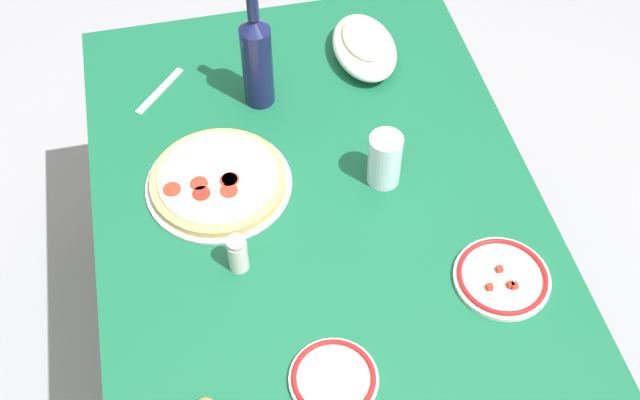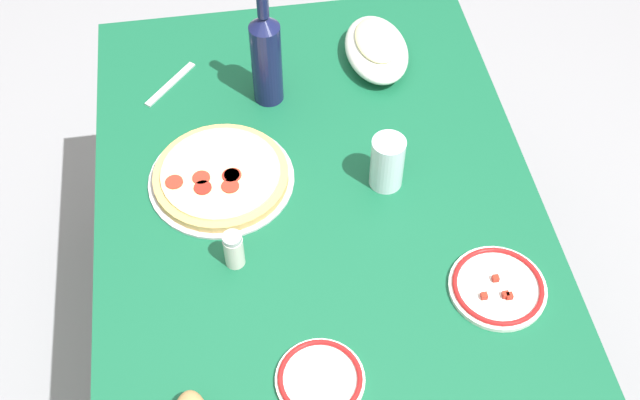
{
  "view_description": "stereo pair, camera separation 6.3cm",
  "coord_description": "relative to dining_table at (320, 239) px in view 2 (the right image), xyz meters",
  "views": [
    {
      "loc": [
        0.99,
        -0.22,
        2.05
      ],
      "look_at": [
        0.0,
        0.0,
        0.76
      ],
      "focal_mm": 44.69,
      "sensor_mm": 36.0,
      "label": 1
    },
    {
      "loc": [
        1.0,
        -0.16,
        2.05
      ],
      "look_at": [
        0.0,
        0.0,
        0.76
      ],
      "focal_mm": 44.69,
      "sensor_mm": 36.0,
      "label": 2
    }
  ],
  "objects": [
    {
      "name": "ground_plane",
      "position": [
        0.0,
        0.0,
        -0.61
      ],
      "size": [
        8.0,
        8.0,
        0.0
      ],
      "primitive_type": "plane",
      "color": "gray",
      "rests_on": "ground"
    },
    {
      "name": "dining_table",
      "position": [
        0.0,
        0.0,
        0.0
      ],
      "size": [
        1.36,
        0.94,
        0.73
      ],
      "color": "#145938",
      "rests_on": "ground"
    },
    {
      "name": "pepperoni_pizza",
      "position": [
        -0.11,
        -0.2,
        0.12
      ],
      "size": [
        0.32,
        0.32,
        0.03
      ],
      "color": "#B7B7BC",
      "rests_on": "dining_table"
    },
    {
      "name": "baked_pasta_dish",
      "position": [
        -0.43,
        0.21,
        0.15
      ],
      "size": [
        0.24,
        0.15,
        0.08
      ],
      "color": "white",
      "rests_on": "dining_table"
    },
    {
      "name": "wine_bottle",
      "position": [
        -0.35,
        -0.07,
        0.24
      ],
      "size": [
        0.07,
        0.07,
        0.31
      ],
      "color": "#141942",
      "rests_on": "dining_table"
    },
    {
      "name": "water_glass",
      "position": [
        -0.05,
        0.15,
        0.17
      ],
      "size": [
        0.07,
        0.07,
        0.13
      ],
      "primitive_type": "cylinder",
      "color": "silver",
      "rests_on": "dining_table"
    },
    {
      "name": "side_plate_near",
      "position": [
        0.39,
        -0.06,
        0.12
      ],
      "size": [
        0.16,
        0.16,
        0.02
      ],
      "color": "white",
      "rests_on": "dining_table"
    },
    {
      "name": "side_plate_far",
      "position": [
        0.25,
        0.31,
        0.12
      ],
      "size": [
        0.19,
        0.19,
        0.02
      ],
      "color": "white",
      "rests_on": "dining_table"
    },
    {
      "name": "spice_shaker",
      "position": [
        0.11,
        -0.19,
        0.15
      ],
      "size": [
        0.04,
        0.04,
        0.09
      ],
      "color": "silver",
      "rests_on": "dining_table"
    },
    {
      "name": "fork_right",
      "position": [
        -0.43,
        -0.3,
        0.11
      ],
      "size": [
        0.14,
        0.12,
        0.0
      ],
      "primitive_type": "cube",
      "rotation": [
        0.0,
        0.0,
        5.56
      ],
      "color": "#B7B7BC",
      "rests_on": "dining_table"
    }
  ]
}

